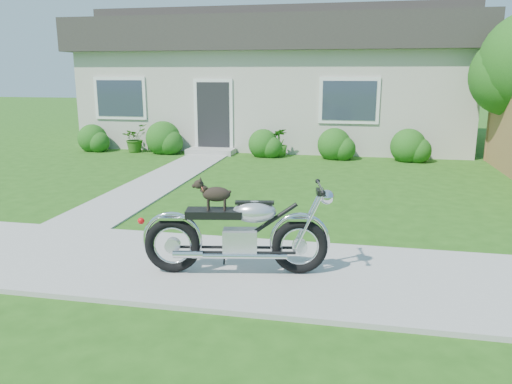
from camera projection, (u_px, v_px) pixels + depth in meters
The scene contains 8 objects.
ground at pixel (133, 261), 6.42m from camera, with size 80.00×80.00×0.00m, color #235114.
sidewalk at pixel (133, 260), 6.41m from camera, with size 24.00×2.20×0.04m, color #9E9B93.
walkway at pixel (166, 178), 11.47m from camera, with size 1.20×8.00×0.03m, color #9E9B93.
house at pixel (278, 79), 17.35m from camera, with size 12.60×7.03×4.50m.
shrub_row at pixel (247, 142), 14.50m from camera, with size 10.36×1.04×1.04m.
potted_plant_left at pixel (135, 138), 15.22m from camera, with size 0.77×0.67×0.86m, color #2F6019.
potted_plant_right at pixel (280, 143), 14.36m from camera, with size 0.45×0.45×0.81m, color #336F1E.
motorcycle_with_dog at pixel (240, 233), 5.83m from camera, with size 2.21×0.71×1.13m.
Camera 1 is at (2.75, -5.60, 2.36)m, focal length 35.00 mm.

